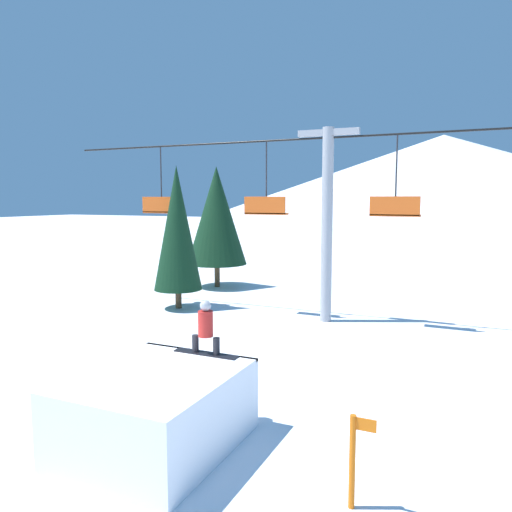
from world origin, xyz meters
TOP-DOWN VIEW (x-y plane):
  - ground_plane at (0.00, 0.00)m, footprint 220.00×220.00m
  - mountain_ridge at (0.00, 80.58)m, footprint 88.51×88.51m
  - snow_ramp at (0.83, 0.35)m, footprint 2.83×3.37m
  - snowboarder at (1.10, 1.81)m, footprint 1.50×0.33m
  - chairlift at (0.89, 11.57)m, footprint 24.34×0.44m
  - pine_tree_near at (-5.76, 11.15)m, footprint 2.12×2.12m
  - pine_tree_far at (-6.84, 16.67)m, footprint 3.28×3.28m
  - trail_marker at (4.78, 0.04)m, footprint 0.41×0.10m

SIDE VIEW (x-z plane):
  - ground_plane at x=0.00m, z-range 0.00..0.00m
  - snow_ramp at x=0.83m, z-range 0.00..1.50m
  - trail_marker at x=4.78m, z-range 0.06..1.58m
  - snowboarder at x=1.10m, z-range 1.48..2.68m
  - pine_tree_near at x=-5.76m, z-range 0.42..6.72m
  - pine_tree_far at x=-6.84m, z-range 0.63..7.24m
  - chairlift at x=0.89m, z-range 0.63..8.21m
  - mountain_ridge at x=0.00m, z-range 0.00..15.20m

